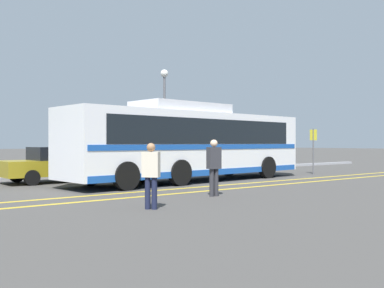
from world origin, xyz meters
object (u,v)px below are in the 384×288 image
object	(u,v)px
transit_bus	(192,142)
pedestrian_0	(214,164)
pedestrian_1	(151,172)
street_lamp	(164,101)
bus_stop_sign	(313,145)
parked_car_1	(58,164)

from	to	relation	value
transit_bus	pedestrian_0	size ratio (longest dim) A/B	7.03
pedestrian_1	street_lamp	world-z (taller)	street_lamp
bus_stop_sign	pedestrian_1	bearing A→B (deg)	-73.84
parked_car_1	pedestrian_1	bearing A→B (deg)	-8.20
pedestrian_1	pedestrian_0	bearing A→B (deg)	-108.68
transit_bus	pedestrian_0	world-z (taller)	transit_bus
pedestrian_1	bus_stop_sign	bearing A→B (deg)	-107.32
parked_car_1	pedestrian_0	xyz separation A→B (m)	(1.81, -7.81, 0.25)
transit_bus	street_lamp	world-z (taller)	street_lamp
pedestrian_1	street_lamp	xyz separation A→B (m)	(8.90, 12.24, 3.18)
pedestrian_0	street_lamp	world-z (taller)	street_lamp
parked_car_1	bus_stop_sign	distance (m)	12.83
transit_bus	pedestrian_1	world-z (taller)	transit_bus
pedestrian_1	parked_car_1	bearing A→B (deg)	-45.81
transit_bus	parked_car_1	xyz separation A→B (m)	(-4.63, 3.14, -0.93)
parked_car_1	bus_stop_sign	world-z (taller)	bus_stop_sign
transit_bus	bus_stop_sign	distance (m)	7.65
pedestrian_0	transit_bus	bearing A→B (deg)	-115.58
parked_car_1	bus_stop_sign	bearing A→B (deg)	72.41
bus_stop_sign	street_lamp	distance (m)	8.81
bus_stop_sign	transit_bus	bearing A→B (deg)	-99.26
parked_car_1	pedestrian_0	bearing A→B (deg)	12.36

